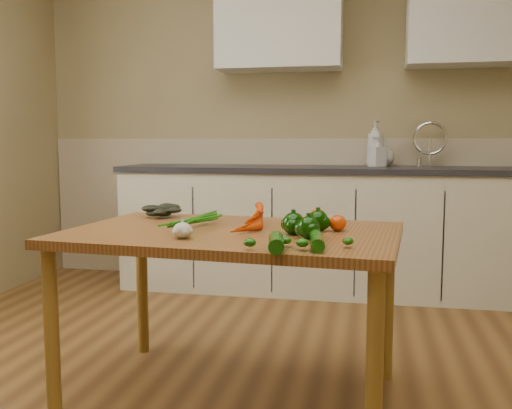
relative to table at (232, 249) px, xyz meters
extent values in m
cube|color=tan|center=(-0.01, 2.15, 0.66)|extent=(4.00, 0.02, 2.60)
cube|color=#C1B091|center=(-0.01, 2.12, -0.09)|extent=(3.98, 0.03, 1.10)
cube|color=beige|center=(0.19, 1.83, -0.21)|extent=(2.80, 0.60, 0.86)
cube|color=#2C2C32|center=(0.19, 1.83, 0.24)|extent=(2.84, 0.64, 0.04)
cube|color=#99999E|center=(0.97, 1.83, 0.20)|extent=(0.55, 0.42, 0.10)
cylinder|color=silver|center=(0.97, 2.01, 0.38)|extent=(0.02, 0.02, 0.24)
cube|color=silver|center=(-0.11, 1.96, 1.31)|extent=(0.90, 0.35, 0.70)
cube|color=silver|center=(1.19, 1.96, 1.31)|extent=(0.80, 0.35, 0.70)
cube|color=brown|center=(0.00, 0.00, 0.06)|extent=(1.41, 0.97, 0.04)
cylinder|color=olive|center=(-0.64, -0.32, -0.30)|extent=(0.06, 0.06, 0.68)
cylinder|color=olive|center=(0.58, -0.42, -0.30)|extent=(0.06, 0.06, 0.68)
cylinder|color=olive|center=(-0.58, 0.42, -0.30)|extent=(0.06, 0.06, 0.68)
cylinder|color=olive|center=(0.64, 0.32, -0.30)|extent=(0.06, 0.06, 0.68)
imported|color=silver|center=(0.59, 1.94, 0.42)|extent=(0.16, 0.16, 0.33)
imported|color=silver|center=(0.61, 1.89, 0.37)|extent=(0.13, 0.13, 0.21)
imported|color=silver|center=(0.65, 1.98, 0.35)|extent=(0.16, 0.16, 0.18)
ellipsoid|color=beige|center=(-0.14, -0.23, 0.11)|extent=(0.07, 0.07, 0.06)
sphere|color=black|center=(0.26, -0.06, 0.12)|extent=(0.09, 0.09, 0.09)
sphere|color=black|center=(0.35, 0.04, 0.12)|extent=(0.09, 0.09, 0.09)
sphere|color=black|center=(0.33, -0.14, 0.12)|extent=(0.08, 0.08, 0.08)
ellipsoid|color=#7E0203|center=(0.25, 0.14, 0.11)|extent=(0.06, 0.06, 0.06)
ellipsoid|color=#D83A05|center=(0.33, 0.18, 0.12)|extent=(0.08, 0.08, 0.07)
ellipsoid|color=#D83A05|center=(0.43, 0.07, 0.11)|extent=(0.07, 0.07, 0.07)
cylinder|color=#104A08|center=(0.38, -0.31, 0.10)|extent=(0.07, 0.22, 0.05)
cylinder|color=#104A08|center=(0.25, -0.39, 0.11)|extent=(0.08, 0.18, 0.05)
camera|label=1|loc=(0.55, -2.26, 0.45)|focal=40.00mm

